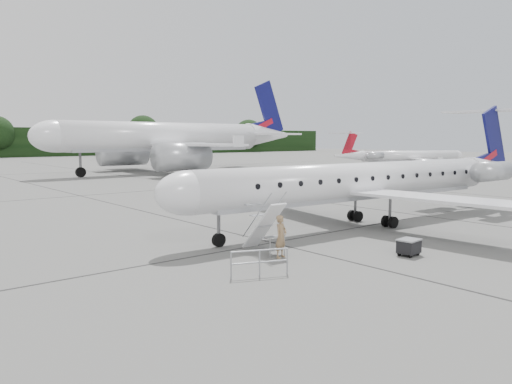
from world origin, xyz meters
TOP-DOWN VIEW (x-y plane):
  - ground at (0.00, 0.00)m, footprint 320.00×320.00m
  - main_regional_jet at (2.95, 3.16)m, footprint 30.19×22.63m
  - airstair at (-5.85, 1.55)m, footprint 0.99×2.22m
  - passenger at (-5.93, 0.32)m, footprint 0.77×0.61m
  - safety_railing at (-8.54, -1.37)m, footprint 2.07×0.90m
  - baggage_cart at (-1.34, -2.98)m, footprint 0.99×0.83m
  - bg_narrowbody at (16.62, 50.33)m, footprint 42.39×31.28m
  - bg_regional_right at (52.43, 32.33)m, footprint 27.54×23.78m

SIDE VIEW (x-z plane):
  - ground at x=0.00m, z-range 0.00..0.00m
  - baggage_cart at x=-1.34m, z-range 0.00..0.80m
  - safety_railing at x=-8.54m, z-range 0.00..1.00m
  - passenger at x=-5.93m, z-range 0.00..1.85m
  - airstair at x=-5.85m, z-range 0.00..2.32m
  - bg_regional_right at x=52.43m, z-range 0.00..6.07m
  - main_regional_jet at x=2.95m, z-range 0.00..7.41m
  - bg_narrowbody at x=16.62m, z-range 0.00..14.82m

